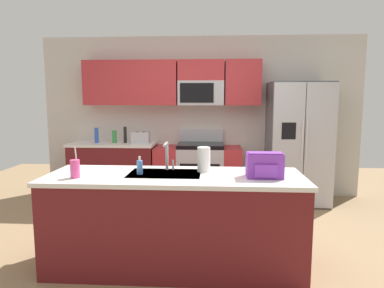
% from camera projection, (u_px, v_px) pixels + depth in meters
% --- Properties ---
extents(ground_plane, '(9.00, 9.00, 0.00)m').
position_uv_depth(ground_plane, '(192.00, 246.00, 3.77)').
color(ground_plane, '#997A56').
rests_on(ground_plane, ground).
extents(kitchen_wall_unit, '(5.20, 0.43, 2.60)m').
position_uv_depth(kitchen_wall_unit, '(191.00, 107.00, 5.64)').
color(kitchen_wall_unit, beige).
rests_on(kitchen_wall_unit, ground).
extents(back_counter, '(1.36, 0.63, 0.90)m').
position_uv_depth(back_counter, '(114.00, 170.00, 5.57)').
color(back_counter, maroon).
rests_on(back_counter, ground).
extents(range_oven, '(1.36, 0.61, 1.10)m').
position_uv_depth(range_oven, '(198.00, 172.00, 5.49)').
color(range_oven, '#B7BABF').
rests_on(range_oven, ground).
extents(refrigerator, '(0.90, 0.76, 1.85)m').
position_uv_depth(refrigerator, '(298.00, 143.00, 5.26)').
color(refrigerator, '#4C4F54').
rests_on(refrigerator, ground).
extents(island_counter, '(2.39, 0.82, 0.90)m').
position_uv_depth(island_counter, '(175.00, 221.00, 3.27)').
color(island_counter, maroon).
rests_on(island_counter, ground).
extents(toaster, '(0.28, 0.16, 0.18)m').
position_uv_depth(toaster, '(141.00, 138.00, 5.42)').
color(toaster, '#B7BABF').
rests_on(toaster, back_counter).
extents(pepper_mill, '(0.05, 0.05, 0.26)m').
position_uv_depth(pepper_mill, '(125.00, 135.00, 5.48)').
color(pepper_mill, black).
rests_on(pepper_mill, back_counter).
extents(bottle_blue, '(0.06, 0.06, 0.24)m').
position_uv_depth(bottle_blue, '(97.00, 135.00, 5.49)').
color(bottle_blue, blue).
rests_on(bottle_blue, back_counter).
extents(bottle_green, '(0.07, 0.07, 0.20)m').
position_uv_depth(bottle_green, '(114.00, 136.00, 5.51)').
color(bottle_green, green).
rests_on(bottle_green, back_counter).
extents(sink_faucet, '(0.08, 0.22, 0.28)m').
position_uv_depth(sink_faucet, '(167.00, 154.00, 3.38)').
color(sink_faucet, '#B7BABF').
rests_on(sink_faucet, island_counter).
extents(drink_cup_pink, '(0.08, 0.08, 0.28)m').
position_uv_depth(drink_cup_pink, '(75.00, 169.00, 3.07)').
color(drink_cup_pink, '#EA4C93').
rests_on(drink_cup_pink, island_counter).
extents(soap_dispenser, '(0.06, 0.06, 0.17)m').
position_uv_depth(soap_dispenser, '(140.00, 167.00, 3.22)').
color(soap_dispenser, '#4C8CD8').
rests_on(soap_dispenser, island_counter).
extents(paper_towel_roll, '(0.12, 0.12, 0.24)m').
position_uv_depth(paper_towel_roll, '(204.00, 159.00, 3.32)').
color(paper_towel_roll, white).
rests_on(paper_towel_roll, island_counter).
extents(backpack, '(0.32, 0.22, 0.23)m').
position_uv_depth(backpack, '(265.00, 165.00, 3.08)').
color(backpack, purple).
rests_on(backpack, island_counter).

